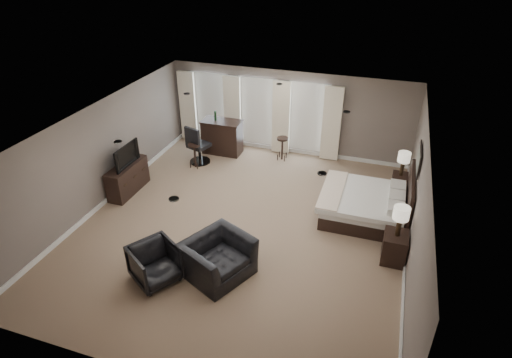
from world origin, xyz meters
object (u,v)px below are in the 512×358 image
(nightstand_near, at_px, (394,247))
(desk_chair, at_px, (199,144))
(lamp_far, at_px, (403,164))
(nightstand_far, at_px, (399,184))
(armchair_near, at_px, (218,252))
(bed, at_px, (361,193))
(bar_stool_right, at_px, (282,149))
(armchair_far, at_px, (155,262))
(dresser, at_px, (128,178))
(tv, at_px, (125,163))
(bar_stool_left, at_px, (195,155))
(lamp_near, at_px, (400,221))
(bar_counter, at_px, (222,137))

(nightstand_near, relative_size, desk_chair, 0.54)
(lamp_far, relative_size, desk_chair, 0.55)
(nightstand_far, height_order, armchair_near, armchair_near)
(bed, distance_m, bar_stool_right, 3.51)
(nightstand_far, bearing_deg, lamp_far, 0.00)
(nightstand_far, bearing_deg, armchair_far, -131.89)
(nightstand_far, xyz_separation_m, armchair_near, (-3.37, -4.47, 0.29))
(nightstand_near, height_order, bar_stool_right, bar_stool_right)
(bar_stool_right, bearing_deg, armchair_far, -99.64)
(lamp_far, xyz_separation_m, bar_stool_right, (-3.49, 0.89, -0.50))
(bed, xyz_separation_m, armchair_near, (-2.48, -3.02, -0.09))
(dresser, height_order, tv, tv)
(nightstand_near, height_order, lamp_far, lamp_far)
(bed, xyz_separation_m, bar_stool_left, (-4.93, 1.05, -0.26))
(bed, relative_size, bar_stool_right, 2.77)
(armchair_near, distance_m, desk_chair, 5.02)
(tv, distance_m, armchair_far, 3.71)
(lamp_near, distance_m, armchair_far, 5.00)
(lamp_near, distance_m, tv, 6.95)
(lamp_far, height_order, armchair_near, lamp_far)
(armchair_near, bearing_deg, desk_chair, 54.69)
(dresser, height_order, bar_stool_left, dresser)
(bar_stool_left, bearing_deg, bar_stool_right, 28.99)
(dresser, bearing_deg, bar_stool_right, 42.35)
(nightstand_near, distance_m, nightstand_far, 2.90)
(desk_chair, bearing_deg, bar_stool_left, 107.61)
(bed, xyz_separation_m, lamp_far, (0.89, 1.45, 0.22))
(bar_stool_right, relative_size, desk_chair, 0.60)
(dresser, relative_size, armchair_far, 1.57)
(nightstand_near, bearing_deg, armchair_far, -154.84)
(dresser, xyz_separation_m, bar_counter, (1.51, 3.00, 0.14))
(lamp_near, height_order, dresser, lamp_near)
(bar_counter, relative_size, bar_stool_right, 1.71)
(armchair_near, distance_m, bar_stool_left, 4.76)
(nightstand_near, bearing_deg, dresser, 174.50)
(bar_stool_left, height_order, bar_stool_right, bar_stool_left)
(bar_stool_right, height_order, desk_chair, desk_chair)
(bed, xyz_separation_m, desk_chair, (-4.92, 1.37, -0.04))
(nightstand_near, bearing_deg, desk_chair, 154.16)
(dresser, bearing_deg, tv, -90.00)
(bed, xyz_separation_m, tv, (-6.03, -0.78, 0.23))
(bar_counter, height_order, bar_stool_right, bar_counter)
(lamp_near, height_order, armchair_far, lamp_near)
(nightstand_far, xyz_separation_m, desk_chair, (-5.81, -0.08, 0.34))
(nightstand_far, bearing_deg, nightstand_near, -90.00)
(armchair_near, relative_size, armchair_far, 1.44)
(bed, distance_m, nightstand_far, 1.74)
(tv, distance_m, armchair_near, 4.21)
(tv, xyz_separation_m, bar_stool_left, (1.10, 1.84, -0.49))
(desk_chair, bearing_deg, lamp_far, -160.80)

